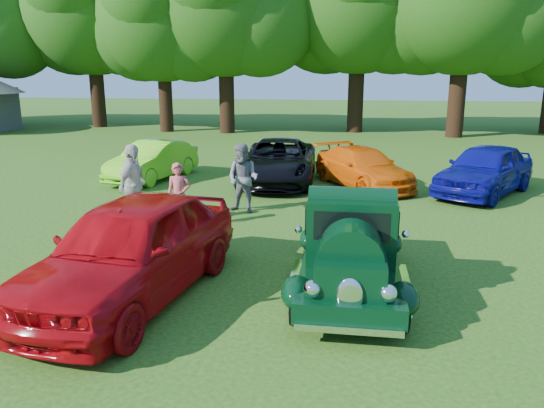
# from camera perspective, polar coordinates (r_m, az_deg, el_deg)

# --- Properties ---
(ground) EXTENTS (120.00, 120.00, 0.00)m
(ground) POSITION_cam_1_polar(r_m,az_deg,el_deg) (9.00, 3.22, -9.56)
(ground) COLOR #1E4810
(ground) RESTS_ON ground
(hero_pickup) EXTENTS (1.97, 4.24, 1.66)m
(hero_pickup) POSITION_cam_1_polar(r_m,az_deg,el_deg) (9.01, 8.43, -4.78)
(hero_pickup) COLOR black
(hero_pickup) RESTS_ON ground
(red_convertible) EXTENTS (2.68, 5.14, 1.67)m
(red_convertible) POSITION_cam_1_polar(r_m,az_deg,el_deg) (8.85, -14.91, -4.67)
(red_convertible) COLOR #A7070D
(red_convertible) RESTS_ON ground
(back_car_lime) EXTENTS (2.19, 4.13, 1.29)m
(back_car_lime) POSITION_cam_1_polar(r_m,az_deg,el_deg) (18.45, -12.70, 4.56)
(back_car_lime) COLOR #66CE1B
(back_car_lime) RESTS_ON ground
(back_car_black) EXTENTS (2.59, 5.21, 1.42)m
(back_car_black) POSITION_cam_1_polar(r_m,az_deg,el_deg) (17.52, 0.66, 4.62)
(back_car_black) COLOR black
(back_car_black) RESTS_ON ground
(back_car_orange) EXTENTS (3.64, 4.52, 1.23)m
(back_car_orange) POSITION_cam_1_polar(r_m,az_deg,el_deg) (17.16, 9.74, 3.89)
(back_car_orange) COLOR #E35A08
(back_car_orange) RESTS_ON ground
(back_car_blue) EXTENTS (3.90, 4.66, 1.50)m
(back_car_blue) POSITION_cam_1_polar(r_m,az_deg,el_deg) (17.06, 21.92, 3.47)
(back_car_blue) COLOR #0A0B78
(back_car_blue) RESTS_ON ground
(spectator_pink) EXTENTS (0.65, 0.52, 1.55)m
(spectator_pink) POSITION_cam_1_polar(r_m,az_deg,el_deg) (12.60, -9.97, 0.90)
(spectator_pink) COLOR #BE4E4E
(spectator_pink) RESTS_ON ground
(spectator_grey) EXTENTS (1.03, 0.91, 1.80)m
(spectator_grey) POSITION_cam_1_polar(r_m,az_deg,el_deg) (13.78, -3.13, 2.76)
(spectator_grey) COLOR slate
(spectator_grey) RESTS_ON ground
(spectator_white) EXTENTS (0.57, 1.19, 1.97)m
(spectator_white) POSITION_cam_1_polar(r_m,az_deg,el_deg) (12.87, -14.73, 1.89)
(spectator_white) COLOR beige
(spectator_white) RESTS_ON ground
(tree_line) EXTENTS (62.31, 10.66, 12.02)m
(tree_line) POSITION_cam_1_polar(r_m,az_deg,el_deg) (32.39, 7.82, 20.23)
(tree_line) COLOR black
(tree_line) RESTS_ON ground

